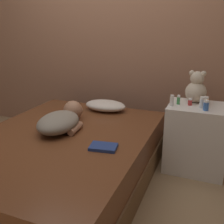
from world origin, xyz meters
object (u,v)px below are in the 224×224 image
at_px(bottle_clear, 202,102).
at_px(pillow, 105,105).
at_px(teddy_bear, 196,89).
at_px(bottle_green, 178,100).
at_px(book, 103,147).
at_px(bottle_red, 190,102).
at_px(bottle_orange, 206,101).
at_px(person_lying, 62,120).
at_px(bottle_blue, 206,105).
at_px(bottle_white, 172,101).

bearing_deg(bottle_clear, pillow, 171.98).
bearing_deg(teddy_bear, bottle_clear, -66.58).
xyz_separation_m(bottle_green, book, (-0.44, -0.77, -0.22)).
height_order(bottle_red, book, bottle_red).
height_order(bottle_red, bottle_orange, bottle_orange).
bearing_deg(person_lying, bottle_clear, 16.98).
bearing_deg(bottle_clear, bottle_blue, -61.79).
bearing_deg(bottle_blue, bottle_orange, 93.22).
bearing_deg(book, bottle_red, 55.02).
height_order(pillow, bottle_orange, bottle_orange).
height_order(person_lying, bottle_red, bottle_red).
bearing_deg(bottle_blue, teddy_bear, 114.92).
xyz_separation_m(pillow, teddy_bear, (0.93, 0.02, 0.26)).
xyz_separation_m(person_lying, bottle_white, (0.90, 0.46, 0.15)).
xyz_separation_m(bottle_red, bottle_orange, (0.14, 0.03, 0.01)).
relative_size(bottle_orange, book, 0.39).
bearing_deg(bottle_red, bottle_white, -154.02).
bearing_deg(bottle_orange, person_lying, -154.54).
bearing_deg(person_lying, bottle_orange, 19.25).
bearing_deg(teddy_bear, pillow, -178.47).
height_order(bottle_red, bottle_green, bottle_green).
bearing_deg(bottle_red, bottle_green, -176.81).
bearing_deg(bottle_white, bottle_orange, 20.18).
relative_size(teddy_bear, bottle_blue, 3.27).
height_order(bottle_orange, bottle_white, bottle_white).
xyz_separation_m(person_lying, bottle_red, (1.05, 0.54, 0.14)).
bearing_deg(bottle_red, person_lying, -153.07).
bearing_deg(bottle_orange, book, -130.08).
xyz_separation_m(teddy_bear, book, (-0.58, -0.90, -0.31)).
bearing_deg(bottle_white, bottle_red, 25.98).
height_order(bottle_clear, bottle_green, bottle_clear).
xyz_separation_m(pillow, bottle_red, (0.90, -0.10, 0.16)).
xyz_separation_m(person_lying, bottle_green, (0.95, 0.53, 0.15)).
relative_size(pillow, bottle_red, 6.97).
bearing_deg(person_lying, book, -31.41).
distance_m(bottle_orange, bottle_blue, 0.14).
height_order(person_lying, bottle_blue, bottle_blue).
relative_size(teddy_bear, book, 1.36).
bearing_deg(bottle_blue, bottle_red, 142.27).
relative_size(bottle_orange, bottle_clear, 0.87).
xyz_separation_m(bottle_clear, book, (-0.65, -0.74, -0.22)).
xyz_separation_m(bottle_orange, bottle_green, (-0.24, -0.04, 0.00)).
bearing_deg(pillow, teddy_bear, 1.53).
distance_m(bottle_orange, bottle_white, 0.31).
bearing_deg(bottle_orange, pillow, 176.07).
bearing_deg(book, person_lying, 154.79).
xyz_separation_m(pillow, book, (0.35, -0.88, -0.04)).
bearing_deg(bottle_clear, person_lying, -156.82).
height_order(pillow, book, pillow).
distance_m(teddy_bear, book, 1.11).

